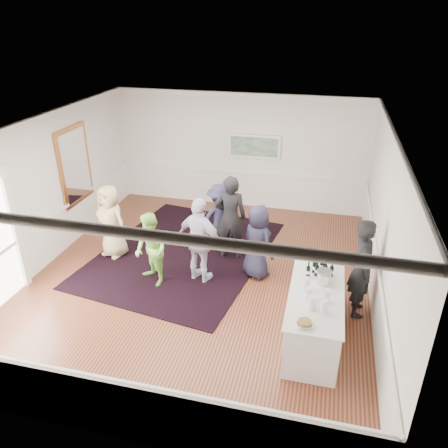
% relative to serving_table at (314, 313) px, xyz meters
% --- Properties ---
extents(floor, '(8.00, 8.00, 0.00)m').
position_rel_serving_table_xyz_m(floor, '(-2.43, 1.29, -0.48)').
color(floor, brown).
rests_on(floor, ground).
extents(ceiling, '(7.00, 8.00, 0.02)m').
position_rel_serving_table_xyz_m(ceiling, '(-2.43, 1.29, 2.72)').
color(ceiling, white).
rests_on(ceiling, wall_back).
extents(wall_left, '(0.02, 8.00, 3.20)m').
position_rel_serving_table_xyz_m(wall_left, '(-5.93, 1.29, 1.12)').
color(wall_left, white).
rests_on(wall_left, floor).
extents(wall_right, '(0.02, 8.00, 3.20)m').
position_rel_serving_table_xyz_m(wall_right, '(1.07, 1.29, 1.12)').
color(wall_right, white).
rests_on(wall_right, floor).
extents(wall_back, '(7.00, 0.02, 3.20)m').
position_rel_serving_table_xyz_m(wall_back, '(-2.43, 5.29, 1.12)').
color(wall_back, white).
rests_on(wall_back, floor).
extents(wall_front, '(7.00, 0.02, 3.20)m').
position_rel_serving_table_xyz_m(wall_front, '(-2.43, -2.71, 1.12)').
color(wall_front, white).
rests_on(wall_front, floor).
extents(wainscoting, '(7.00, 8.00, 1.00)m').
position_rel_serving_table_xyz_m(wainscoting, '(-2.43, 1.29, 0.02)').
color(wainscoting, white).
rests_on(wainscoting, floor).
extents(mirror, '(0.05, 1.25, 1.85)m').
position_rel_serving_table_xyz_m(mirror, '(-5.89, 2.59, 1.32)').
color(mirror, '#BA7136').
rests_on(mirror, wall_left).
extents(landscape_painting, '(1.44, 0.06, 0.66)m').
position_rel_serving_table_xyz_m(landscape_painting, '(-2.03, 5.24, 1.30)').
color(landscape_painting, white).
rests_on(landscape_painting, wall_back).
extents(area_rug, '(4.23, 5.16, 0.02)m').
position_rel_serving_table_xyz_m(area_rug, '(-3.11, 2.18, -0.47)').
color(area_rug, black).
rests_on(area_rug, floor).
extents(serving_table, '(0.89, 2.35, 0.95)m').
position_rel_serving_table_xyz_m(serving_table, '(0.00, 0.00, 0.00)').
color(serving_table, silver).
rests_on(serving_table, floor).
extents(bartender, '(0.49, 0.72, 1.91)m').
position_rel_serving_table_xyz_m(bartender, '(0.77, 0.89, 0.47)').
color(bartender, black).
rests_on(bartender, floor).
extents(guest_tan, '(0.97, 0.79, 1.71)m').
position_rel_serving_table_xyz_m(guest_tan, '(-4.65, 1.75, 0.38)').
color(guest_tan, tan).
rests_on(guest_tan, floor).
extents(guest_green, '(0.96, 0.94, 1.56)m').
position_rel_serving_table_xyz_m(guest_green, '(-3.33, 0.88, 0.30)').
color(guest_green, '#8BD053').
rests_on(guest_green, floor).
extents(guest_lilac, '(1.17, 0.77, 1.85)m').
position_rel_serving_table_xyz_m(guest_lilac, '(-2.39, 1.22, 0.45)').
color(guest_lilac, silver).
rests_on(guest_lilac, floor).
extents(guest_dark_a, '(1.21, 1.02, 1.63)m').
position_rel_serving_table_xyz_m(guest_dark_a, '(-2.34, 2.64, 0.34)').
color(guest_dark_a, '#222137').
rests_on(guest_dark_a, floor).
extents(guest_dark_b, '(0.79, 0.59, 1.97)m').
position_rel_serving_table_xyz_m(guest_dark_b, '(-2.02, 2.32, 0.51)').
color(guest_dark_b, black).
rests_on(guest_dark_b, floor).
extents(guest_navy, '(0.94, 0.89, 1.62)m').
position_rel_serving_table_xyz_m(guest_navy, '(-1.29, 1.68, 0.33)').
color(guest_navy, '#222137').
rests_on(guest_navy, floor).
extents(wine_bottles, '(0.47, 0.33, 0.31)m').
position_rel_serving_table_xyz_m(wine_bottles, '(0.02, 0.50, 0.63)').
color(wine_bottles, black).
rests_on(wine_bottles, serving_table).
extents(juice_pitchers, '(0.46, 0.67, 0.24)m').
position_rel_serving_table_xyz_m(juice_pitchers, '(-0.02, -0.34, 0.59)').
color(juice_pitchers, '#73A139').
rests_on(juice_pitchers, serving_table).
extents(ice_bucket, '(0.26, 0.26, 0.25)m').
position_rel_serving_table_xyz_m(ice_bucket, '(0.09, 0.22, 0.59)').
color(ice_bucket, silver).
rests_on(ice_bucket, serving_table).
extents(nut_bowl, '(0.26, 0.26, 0.08)m').
position_rel_serving_table_xyz_m(nut_bowl, '(-0.13, -0.95, 0.51)').
color(nut_bowl, white).
rests_on(nut_bowl, serving_table).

